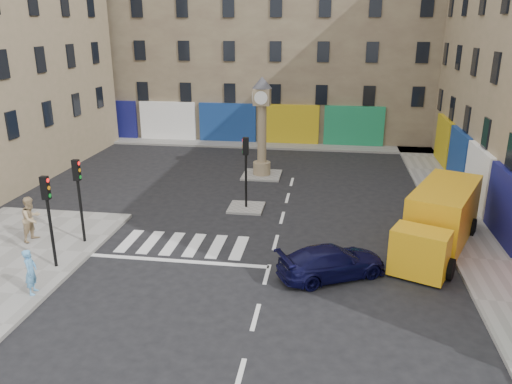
% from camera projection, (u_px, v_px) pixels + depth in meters
% --- Properties ---
extents(ground, '(120.00, 120.00, 0.00)m').
position_uv_depth(ground, '(264.00, 287.00, 18.40)').
color(ground, black).
rests_on(ground, ground).
extents(sidewalk_right, '(2.60, 30.00, 0.15)m').
position_uv_depth(sidewalk_right, '(450.00, 205.00, 26.53)').
color(sidewalk_right, gray).
rests_on(sidewalk_right, ground).
extents(sidewalk_far, '(32.00, 2.40, 0.15)m').
position_uv_depth(sidewalk_far, '(251.00, 144.00, 39.72)').
color(sidewalk_far, gray).
rests_on(sidewalk_far, ground).
extents(island_near, '(1.80, 1.80, 0.12)m').
position_uv_depth(island_near, '(246.00, 208.00, 26.15)').
color(island_near, gray).
rests_on(island_near, ground).
extents(island_far, '(2.40, 2.40, 0.12)m').
position_uv_depth(island_far, '(262.00, 175.00, 31.77)').
color(island_far, gray).
rests_on(island_far, ground).
extents(building_far, '(32.00, 10.00, 17.00)m').
position_uv_depth(building_far, '(261.00, 32.00, 42.45)').
color(building_far, '#837657').
rests_on(building_far, ground).
extents(traffic_light_left_near, '(0.28, 0.22, 3.70)m').
position_uv_depth(traffic_light_left_near, '(48.00, 207.00, 18.90)').
color(traffic_light_left_near, black).
rests_on(traffic_light_left_near, sidewalk_left).
extents(traffic_light_left_far, '(0.28, 0.22, 3.70)m').
position_uv_depth(traffic_light_left_far, '(78.00, 188.00, 21.15)').
color(traffic_light_left_far, black).
rests_on(traffic_light_left_far, sidewalk_left).
extents(traffic_light_island, '(0.28, 0.22, 3.70)m').
position_uv_depth(traffic_light_island, '(246.00, 161.00, 25.34)').
color(traffic_light_island, black).
rests_on(traffic_light_island, island_near).
extents(clock_pillar, '(1.20, 1.20, 6.10)m').
position_uv_depth(clock_pillar, '(262.00, 121.00, 30.64)').
color(clock_pillar, '#967F62').
rests_on(clock_pillar, island_far).
extents(navy_sedan, '(4.56, 3.54, 1.23)m').
position_uv_depth(navy_sedan, '(332.00, 262.00, 18.99)').
color(navy_sedan, black).
rests_on(navy_sedan, ground).
extents(yellow_van, '(4.75, 7.37, 2.59)m').
position_uv_depth(yellow_van, '(440.00, 220.00, 21.29)').
color(yellow_van, orange).
rests_on(yellow_van, ground).
extents(pedestrian_blue, '(0.52, 0.68, 1.68)m').
position_uv_depth(pedestrian_blue, '(31.00, 272.00, 17.47)').
color(pedestrian_blue, '#60A6DC').
rests_on(pedestrian_blue, sidewalk_left).
extents(pedestrian_tan, '(0.94, 1.11, 2.01)m').
position_uv_depth(pedestrian_tan, '(31.00, 219.00, 21.74)').
color(pedestrian_tan, tan).
rests_on(pedestrian_tan, sidewalk_left).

